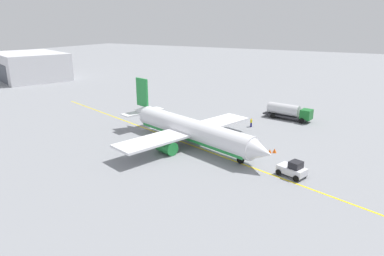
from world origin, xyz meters
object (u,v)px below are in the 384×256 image
safety_cone_wingtip (275,151)px  fuel_tanker (288,111)px  pushback_tug (293,169)px  refueling_worker (251,123)px  airplane (190,130)px  safety_cone_nose (270,151)px

safety_cone_wingtip → fuel_tanker: bearing=98.8°
fuel_tanker → pushback_tug: fuel_tanker is taller
fuel_tanker → safety_cone_wingtip: (3.09, -20.00, -1.37)m
refueling_worker → safety_cone_wingtip: refueling_worker is taller
pushback_tug → airplane: bearing=167.4°
airplane → safety_cone_wingtip: airplane is taller
airplane → fuel_tanker: bearing=66.5°
safety_cone_wingtip → airplane: bearing=-166.1°
refueling_worker → safety_cone_nose: 13.77m
fuel_tanker → pushback_tug: bearing=-74.5°
fuel_tanker → refueling_worker: (-4.80, -8.74, -0.90)m
safety_cone_wingtip → refueling_worker: bearing=125.0°
pushback_tug → safety_cone_wingtip: bearing=121.7°
airplane → safety_cone_wingtip: bearing=13.9°
fuel_tanker → safety_cone_nose: 20.61m
airplane → safety_cone_nose: size_ratio=54.23×
fuel_tanker → refueling_worker: fuel_tanker is taller
fuel_tanker → safety_cone_wingtip: size_ratio=14.69×
airplane → safety_cone_nose: (12.60, 2.87, -2.27)m
airplane → safety_cone_nose: 13.12m
airplane → refueling_worker: 15.57m
fuel_tanker → safety_cone_wingtip: 20.28m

